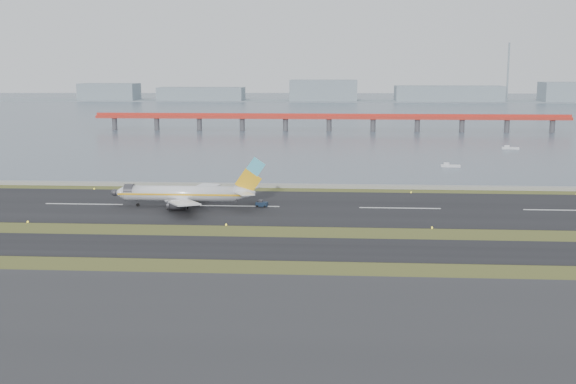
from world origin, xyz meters
TOP-DOWN VIEW (x-y plane):
  - ground at (0.00, 0.00)m, footprint 1000.00×1000.00m
  - apron_strip at (0.00, -55.00)m, footprint 1000.00×50.00m
  - taxiway_strip at (0.00, -12.00)m, footprint 1000.00×18.00m
  - runway_strip at (0.00, 30.00)m, footprint 1000.00×45.00m
  - seawall at (0.00, 60.00)m, footprint 1000.00×2.50m
  - bay_water at (0.00, 460.00)m, footprint 1400.00×800.00m
  - red_pier at (20.00, 250.00)m, footprint 260.00×5.00m
  - far_shoreline at (13.62, 620.00)m, footprint 1400.00×80.00m
  - airliner at (-13.04, 28.13)m, footprint 38.52×32.89m
  - pushback_tug at (5.59, 29.39)m, footprint 3.05×2.09m
  - workboat_near at (63.99, 107.39)m, footprint 6.81×2.79m
  - workboat_far at (98.31, 166.23)m, footprint 7.30×3.11m

SIDE VIEW (x-z plane):
  - ground at x=0.00m, z-range 0.00..0.00m
  - bay_water at x=0.00m, z-range -0.65..0.65m
  - apron_strip at x=0.00m, z-range 0.00..0.10m
  - taxiway_strip at x=0.00m, z-range 0.00..0.10m
  - runway_strip at x=0.00m, z-range 0.00..0.10m
  - seawall at x=0.00m, z-range 0.00..1.00m
  - workboat_near at x=63.99m, z-range -0.30..1.31m
  - workboat_far at x=98.31m, z-range -0.32..1.40m
  - pushback_tug at x=5.59m, z-range -0.03..1.78m
  - airliner at x=-13.04m, z-range -2.94..9.86m
  - far_shoreline at x=13.62m, z-range -24.18..36.32m
  - red_pier at x=20.00m, z-range 2.18..12.38m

